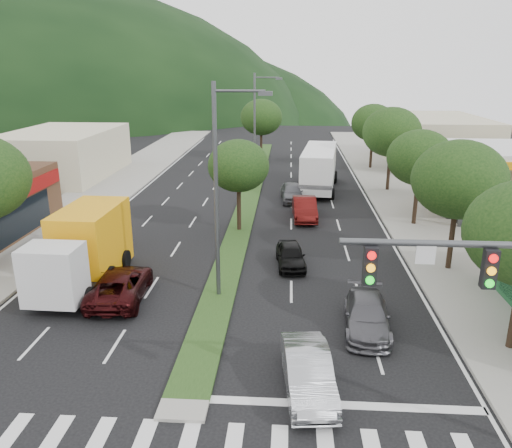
# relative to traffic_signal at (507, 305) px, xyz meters

# --- Properties ---
(ground) EXTENTS (160.00, 160.00, 0.00)m
(ground) POSITION_rel_traffic_signal_xyz_m (-9.03, 1.54, -4.65)
(ground) COLOR black
(ground) RESTS_ON ground
(sidewalk_right) EXTENTS (5.00, 90.00, 0.15)m
(sidewalk_right) POSITION_rel_traffic_signal_xyz_m (3.47, 26.54, -4.57)
(sidewalk_right) COLOR gray
(sidewalk_right) RESTS_ON ground
(sidewalk_left) EXTENTS (6.00, 90.00, 0.15)m
(sidewalk_left) POSITION_rel_traffic_signal_xyz_m (-22.03, 26.54, -4.57)
(sidewalk_left) COLOR gray
(sidewalk_left) RESTS_ON ground
(median) EXTENTS (1.60, 56.00, 0.12)m
(median) POSITION_rel_traffic_signal_xyz_m (-9.03, 29.54, -4.59)
(median) COLOR #1C3714
(median) RESTS_ON ground
(crosswalk) EXTENTS (19.00, 2.20, 0.01)m
(crosswalk) POSITION_rel_traffic_signal_xyz_m (-9.03, -0.46, -4.64)
(crosswalk) COLOR silver
(crosswalk) RESTS_ON ground
(traffic_signal) EXTENTS (6.12, 0.40, 7.00)m
(traffic_signal) POSITION_rel_traffic_signal_xyz_m (0.00, 0.00, 0.00)
(traffic_signal) COLOR #47494C
(traffic_signal) RESTS_ON ground
(bldg_left_far) EXTENTS (9.00, 14.00, 4.60)m
(bldg_left_far) POSITION_rel_traffic_signal_xyz_m (-28.03, 35.54, -2.35)
(bldg_left_far) COLOR beige
(bldg_left_far) RESTS_ON ground
(bldg_right_far) EXTENTS (10.00, 16.00, 5.20)m
(bldg_right_far) POSITION_rel_traffic_signal_xyz_m (10.47, 45.54, -2.05)
(bldg_right_far) COLOR beige
(bldg_right_far) RESTS_ON ground
(tree_r_b) EXTENTS (4.80, 4.80, 6.94)m
(tree_r_b) POSITION_rel_traffic_signal_xyz_m (2.97, 13.54, 0.39)
(tree_r_b) COLOR black
(tree_r_b) RESTS_ON sidewalk_right
(tree_r_c) EXTENTS (4.40, 4.40, 6.48)m
(tree_r_c) POSITION_rel_traffic_signal_xyz_m (2.97, 21.54, 0.10)
(tree_r_c) COLOR black
(tree_r_c) RESTS_ON sidewalk_right
(tree_r_d) EXTENTS (5.00, 5.00, 7.17)m
(tree_r_d) POSITION_rel_traffic_signal_xyz_m (2.97, 31.54, 0.54)
(tree_r_d) COLOR black
(tree_r_d) RESTS_ON sidewalk_right
(tree_r_e) EXTENTS (4.60, 4.60, 6.71)m
(tree_r_e) POSITION_rel_traffic_signal_xyz_m (2.97, 41.54, 0.25)
(tree_r_e) COLOR black
(tree_r_e) RESTS_ON sidewalk_right
(tree_med_near) EXTENTS (4.00, 4.00, 6.02)m
(tree_med_near) POSITION_rel_traffic_signal_xyz_m (-9.03, 19.54, -0.22)
(tree_med_near) COLOR black
(tree_med_near) RESTS_ON median
(tree_med_far) EXTENTS (4.80, 4.80, 6.94)m
(tree_med_far) POSITION_rel_traffic_signal_xyz_m (-9.03, 45.54, 0.36)
(tree_med_far) COLOR black
(tree_med_far) RESTS_ON median
(streetlight_near) EXTENTS (2.60, 0.25, 10.00)m
(streetlight_near) POSITION_rel_traffic_signal_xyz_m (-8.82, 9.54, 0.94)
(streetlight_near) COLOR #47494C
(streetlight_near) RESTS_ON ground
(streetlight_mid) EXTENTS (2.60, 0.25, 10.00)m
(streetlight_mid) POSITION_rel_traffic_signal_xyz_m (-8.82, 34.54, 0.94)
(streetlight_mid) COLOR #47494C
(streetlight_mid) RESTS_ON ground
(sedan_silver) EXTENTS (1.97, 4.52, 1.44)m
(sedan_silver) POSITION_rel_traffic_signal_xyz_m (-4.99, 2.46, -3.92)
(sedan_silver) COLOR #97999E
(sedan_silver) RESTS_ON ground
(suv_maroon) EXTENTS (2.71, 5.26, 1.42)m
(suv_maroon) POSITION_rel_traffic_signal_xyz_m (-13.63, 8.95, -3.94)
(suv_maroon) COLOR black
(suv_maroon) RESTS_ON ground
(car_queue_a) EXTENTS (1.84, 3.83, 1.26)m
(car_queue_a) POSITION_rel_traffic_signal_xyz_m (-5.58, 13.58, -4.01)
(car_queue_a) COLOR black
(car_queue_a) RESTS_ON ground
(car_queue_b) EXTENTS (2.20, 4.64, 1.31)m
(car_queue_b) POSITION_rel_traffic_signal_xyz_m (-2.38, 6.78, -3.99)
(car_queue_b) COLOR #4E4E53
(car_queue_b) RESTS_ON ground
(car_queue_c) EXTENTS (1.81, 4.74, 1.54)m
(car_queue_c) POSITION_rel_traffic_signal_xyz_m (-4.58, 22.62, -3.87)
(car_queue_c) COLOR #4A0D0C
(car_queue_c) RESTS_ON ground
(car_queue_d) EXTENTS (2.82, 5.59, 1.52)m
(car_queue_d) POSITION_rel_traffic_signal_xyz_m (-3.33, 32.62, -3.89)
(car_queue_d) COLOR black
(car_queue_d) RESTS_ON ground
(car_queue_e) EXTENTS (2.04, 4.39, 1.46)m
(car_queue_e) POSITION_rel_traffic_signal_xyz_m (-5.48, 27.62, -3.92)
(car_queue_e) COLOR #535459
(car_queue_e) RESTS_ON ground
(box_truck) EXTENTS (3.10, 7.59, 3.71)m
(box_truck) POSITION_rel_traffic_signal_xyz_m (-15.97, 10.77, -2.89)
(box_truck) COLOR silver
(box_truck) RESTS_ON ground
(motorhome) EXTENTS (3.94, 9.79, 3.66)m
(motorhome) POSITION_rel_traffic_signal_xyz_m (-3.09, 31.84, -2.70)
(motorhome) COLOR white
(motorhome) RESTS_ON ground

